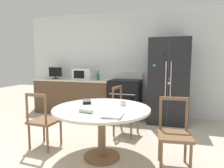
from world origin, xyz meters
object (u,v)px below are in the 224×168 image
dining_chair_far (125,112)px  candle_glass (123,103)px  counter_bottle (98,76)px  dining_chair_right (174,135)px  dining_chair_left (44,121)px  microwave (84,74)px  countertop_tv (55,73)px  refrigerator (168,81)px  wallet (87,102)px  oven_range (125,98)px

dining_chair_far → candle_glass: 0.86m
counter_bottle → dining_chair_right: 2.78m
counter_bottle → dining_chair_left: counter_bottle is taller
microwave → dining_chair_far: size_ratio=0.55×
dining_chair_far → countertop_tv: bearing=-106.8°
refrigerator → dining_chair_left: refrigerator is taller
dining_chair_left → candle_glass: bearing=11.1°
dining_chair_far → wallet: dining_chair_far is taller
counter_bottle → dining_chair_right: (1.81, -2.03, -0.56)m
counter_bottle → dining_chair_right: bearing=-48.3°
candle_glass → refrigerator: bearing=71.5°
refrigerator → oven_range: bearing=176.1°
dining_chair_far → wallet: 0.97m
microwave → countertop_tv: countertop_tv is taller
refrigerator → dining_chair_right: 2.06m
oven_range → wallet: (-0.17, -1.92, 0.29)m
oven_range → microwave: size_ratio=2.19×
dining_chair_right → wallet: bearing=-12.4°
candle_glass → wallet: bearing=-175.9°
countertop_tv → counter_bottle: (1.25, -0.05, -0.07)m
refrigerator → candle_glass: 1.92m
counter_bottle → dining_chair_left: bearing=-94.6°
oven_range → microwave: microwave is taller
refrigerator → countertop_tv: size_ratio=5.16×
microwave → dining_chair_left: size_ratio=0.55×
microwave → dining_chair_right: microwave is taller
refrigerator → dining_chair_right: size_ratio=2.07×
refrigerator → countertop_tv: 2.95m
oven_range → counter_bottle: counter_bottle is taller
oven_range → microwave: 1.26m
countertop_tv → counter_bottle: 1.25m
refrigerator → dining_chair_left: (-1.86, -1.98, -0.50)m
oven_range → counter_bottle: (-0.69, -0.03, 0.52)m
refrigerator → wallet: (-1.17, -1.86, -0.17)m
dining_chair_right → wallet: size_ratio=5.36×
dining_chair_right → wallet: dining_chair_right is taller
countertop_tv → candle_glass: countertop_tv is taller
microwave → refrigerator: bearing=-3.5°
countertop_tv → candle_glass: 3.03m
oven_range → counter_bottle: size_ratio=4.50×
counter_bottle → microwave: bearing=168.5°
dining_chair_far → candle_glass: dining_chair_far is taller
refrigerator → dining_chair_left: size_ratio=2.07×
dining_chair_far → refrigerator: bearing=154.4°
dining_chair_right → dining_chair_far: size_ratio=1.00×
refrigerator → dining_chair_far: 1.38m
countertop_tv → dining_chair_far: 2.54m
countertop_tv → dining_chair_right: (3.06, -2.09, -0.63)m
oven_range → dining_chair_far: (0.24, -1.11, -0.03)m
oven_range → dining_chair_far: oven_range is taller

